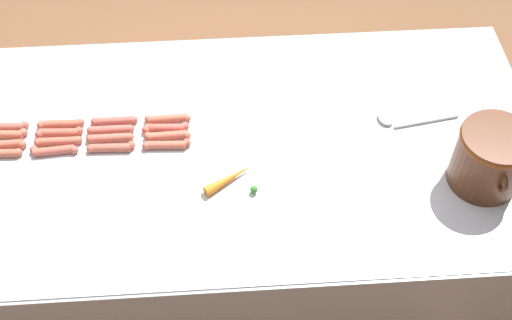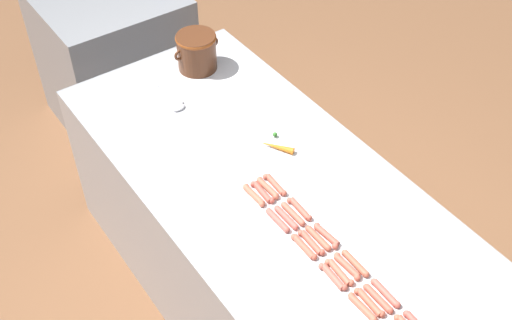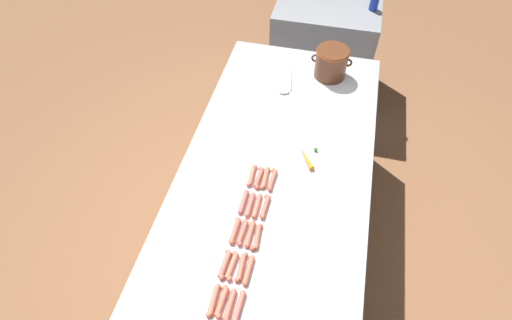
{
  "view_description": "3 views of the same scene",
  "coord_description": "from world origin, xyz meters",
  "px_view_note": "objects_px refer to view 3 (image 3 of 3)",
  "views": [
    {
      "loc": [
        1.36,
        0.13,
        2.5
      ],
      "look_at": [
        0.12,
        0.21,
        0.97
      ],
      "focal_mm": 46.6,
      "sensor_mm": 36.0,
      "label": 1
    },
    {
      "loc": [
        -1.19,
        -1.6,
        2.94
      ],
      "look_at": [
        -0.04,
        0.03,
        1.02
      ],
      "focal_mm": 45.15,
      "sensor_mm": 36.0,
      "label": 2
    },
    {
      "loc": [
        0.21,
        -1.33,
        2.63
      ],
      "look_at": [
        -0.12,
        0.06,
        0.9
      ],
      "focal_mm": 28.42,
      "sensor_mm": 36.0,
      "label": 3
    }
  ],
  "objects_px": {
    "serving_spoon": "(286,88)",
    "hot_dog_1": "(214,300)",
    "hot_dog_11": "(259,178)",
    "hot_dog_22": "(265,206)",
    "soda_can": "(374,2)",
    "hot_dog_15": "(250,234)",
    "bean_pot": "(331,62)",
    "hot_dog_20": "(249,270)",
    "hot_dog_16": "(257,206)",
    "hot_dog_14": "(241,267)",
    "back_cabinet": "(323,48)",
    "hot_dog_4": "(243,202)",
    "hot_dog_8": "(232,266)",
    "hot_dog_9": "(242,233)",
    "hot_dog_21": "(257,237)",
    "hot_dog_7": "(222,302)",
    "hot_dog_19": "(239,307)",
    "hot_dog_23": "(272,180)",
    "hot_dog_10": "(250,205)",
    "hot_dog_5": "(252,175)",
    "carrot": "(306,157)",
    "hot_dog_2": "(225,264)",
    "hot_dog_3": "(235,231)",
    "hot_dog_17": "(265,178)",
    "hot_dog_13": "(230,305)"
  },
  "relations": [
    {
      "from": "hot_dog_11",
      "to": "bean_pot",
      "type": "distance_m",
      "value": 1.0
    },
    {
      "from": "hot_dog_1",
      "to": "hot_dog_10",
      "type": "bearing_deg",
      "value": 85.97
    },
    {
      "from": "hot_dog_21",
      "to": "hot_dog_16",
      "type": "bearing_deg",
      "value": 102.48
    },
    {
      "from": "back_cabinet",
      "to": "hot_dog_15",
      "type": "relative_size",
      "value": 6.3
    },
    {
      "from": "hot_dog_8",
      "to": "bean_pot",
      "type": "relative_size",
      "value": 0.56
    },
    {
      "from": "hot_dog_20",
      "to": "back_cabinet",
      "type": "bearing_deg",
      "value": 87.92
    },
    {
      "from": "hot_dog_16",
      "to": "serving_spoon",
      "type": "xyz_separation_m",
      "value": [
        -0.02,
        0.93,
        -0.01
      ]
    },
    {
      "from": "hot_dog_14",
      "to": "hot_dog_7",
      "type": "bearing_deg",
      "value": -103.49
    },
    {
      "from": "back_cabinet",
      "to": "hot_dog_9",
      "type": "distance_m",
      "value": 2.26
    },
    {
      "from": "hot_dog_11",
      "to": "hot_dog_8",
      "type": "bearing_deg",
      "value": -90.62
    },
    {
      "from": "hot_dog_16",
      "to": "hot_dog_1",
      "type": "bearing_deg",
      "value": -97.99
    },
    {
      "from": "hot_dog_11",
      "to": "soda_can",
      "type": "relative_size",
      "value": 1.21
    },
    {
      "from": "hot_dog_3",
      "to": "hot_dog_2",
      "type": "bearing_deg",
      "value": -89.93
    },
    {
      "from": "hot_dog_20",
      "to": "bean_pot",
      "type": "distance_m",
      "value": 1.49
    },
    {
      "from": "hot_dog_14",
      "to": "hot_dog_8",
      "type": "bearing_deg",
      "value": -174.72
    },
    {
      "from": "soda_can",
      "to": "hot_dog_3",
      "type": "bearing_deg",
      "value": -104.29
    },
    {
      "from": "hot_dog_19",
      "to": "hot_dog_23",
      "type": "height_order",
      "value": "same"
    },
    {
      "from": "hot_dog_7",
      "to": "hot_dog_17",
      "type": "relative_size",
      "value": 1.0
    },
    {
      "from": "hot_dog_1",
      "to": "hot_dog_22",
      "type": "xyz_separation_m",
      "value": [
        0.11,
        0.51,
        0.0
      ]
    },
    {
      "from": "hot_dog_20",
      "to": "hot_dog_19",
      "type": "bearing_deg",
      "value": -89.71
    },
    {
      "from": "hot_dog_11",
      "to": "hot_dog_17",
      "type": "xyz_separation_m",
      "value": [
        0.03,
        0.01,
        0.0
      ]
    },
    {
      "from": "hot_dog_20",
      "to": "bean_pot",
      "type": "xyz_separation_m",
      "value": [
        0.19,
        1.47,
        0.1
      ]
    },
    {
      "from": "hot_dog_11",
      "to": "hot_dog_22",
      "type": "height_order",
      "value": "same"
    },
    {
      "from": "hot_dog_10",
      "to": "hot_dog_16",
      "type": "distance_m",
      "value": 0.04
    },
    {
      "from": "hot_dog_14",
      "to": "back_cabinet",
      "type": "bearing_deg",
      "value": 87.07
    },
    {
      "from": "hot_dog_17",
      "to": "bean_pot",
      "type": "distance_m",
      "value": 0.98
    },
    {
      "from": "hot_dog_9",
      "to": "hot_dog_14",
      "type": "relative_size",
      "value": 1.0
    },
    {
      "from": "carrot",
      "to": "hot_dog_22",
      "type": "bearing_deg",
      "value": -112.65
    },
    {
      "from": "back_cabinet",
      "to": "hot_dog_4",
      "type": "bearing_deg",
      "value": -95.62
    },
    {
      "from": "hot_dog_5",
      "to": "hot_dog_8",
      "type": "height_order",
      "value": "same"
    },
    {
      "from": "hot_dog_10",
      "to": "hot_dog_5",
      "type": "bearing_deg",
      "value": 101.19
    },
    {
      "from": "hot_dog_15",
      "to": "serving_spoon",
      "type": "relative_size",
      "value": 0.56
    },
    {
      "from": "hot_dog_7",
      "to": "hot_dog_14",
      "type": "distance_m",
      "value": 0.18
    },
    {
      "from": "carrot",
      "to": "hot_dog_23",
      "type": "bearing_deg",
      "value": -127.9
    },
    {
      "from": "hot_dog_9",
      "to": "hot_dog_21",
      "type": "relative_size",
      "value": 1.0
    },
    {
      "from": "hot_dog_2",
      "to": "hot_dog_8",
      "type": "distance_m",
      "value": 0.03
    },
    {
      "from": "hot_dog_13",
      "to": "hot_dog_15",
      "type": "distance_m",
      "value": 0.35
    },
    {
      "from": "soda_can",
      "to": "hot_dog_1",
      "type": "bearing_deg",
      "value": -102.35
    },
    {
      "from": "hot_dog_2",
      "to": "hot_dog_3",
      "type": "bearing_deg",
      "value": 90.07
    },
    {
      "from": "hot_dog_1",
      "to": "soda_can",
      "type": "xyz_separation_m",
      "value": [
        0.54,
        2.45,
        0.1
      ]
    },
    {
      "from": "hot_dog_4",
      "to": "hot_dog_8",
      "type": "bearing_deg",
      "value": -84.09
    },
    {
      "from": "hot_dog_23",
      "to": "hot_dog_9",
      "type": "bearing_deg",
      "value": -102.07
    },
    {
      "from": "hot_dog_15",
      "to": "bean_pot",
      "type": "relative_size",
      "value": 0.57
    },
    {
      "from": "hot_dog_19",
      "to": "hot_dog_20",
      "type": "distance_m",
      "value": 0.17
    },
    {
      "from": "hot_dog_19",
      "to": "back_cabinet",
      "type": "bearing_deg",
      "value": 88.08
    },
    {
      "from": "back_cabinet",
      "to": "hot_dog_7",
      "type": "distance_m",
      "value": 2.6
    },
    {
      "from": "hot_dog_15",
      "to": "bean_pot",
      "type": "xyz_separation_m",
      "value": [
        0.23,
        1.29,
        0.1
      ]
    },
    {
      "from": "serving_spoon",
      "to": "hot_dog_1",
      "type": "bearing_deg",
      "value": -91.87
    },
    {
      "from": "hot_dog_23",
      "to": "bean_pot",
      "type": "height_order",
      "value": "bean_pot"
    },
    {
      "from": "hot_dog_14",
      "to": "bean_pot",
      "type": "xyz_separation_m",
      "value": [
        0.22,
        1.47,
        0.1
      ]
    }
  ]
}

